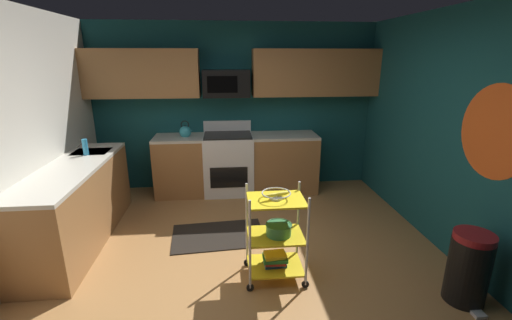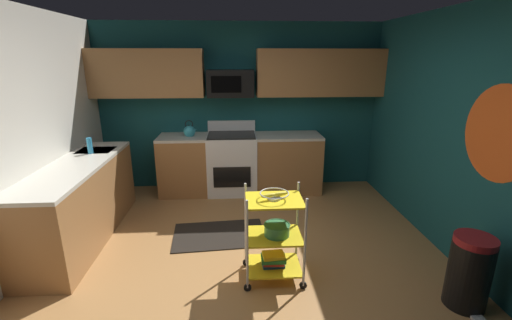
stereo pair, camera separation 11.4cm
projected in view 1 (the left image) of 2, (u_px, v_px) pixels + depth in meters
The scene contains 16 objects.
floor at pixel (246, 268), 3.56m from camera, with size 4.40×4.80×0.04m, color #A87542.
wall_back at pixel (235, 108), 5.49m from camera, with size 4.52×0.06×2.60m, color #14474C.
wall_right at pixel (470, 140), 3.38m from camera, with size 0.06×4.80×2.60m, color #14474C.
wall_flower_decal at pixel (495, 132), 3.03m from camera, with size 0.85×0.85×0.00m, color #E5591E.
counter_run at pixel (175, 179), 4.74m from camera, with size 3.46×2.75×0.92m.
oven_range at pixel (228, 163), 5.41m from camera, with size 0.76×0.65×1.10m.
upper_cabinets at pixel (237, 73), 5.15m from camera, with size 4.40×0.33×0.70m.
microwave at pixel (226, 83), 5.15m from camera, with size 0.70×0.39×0.40m.
rolling_cart at pixel (275, 235), 3.27m from camera, with size 0.59×0.43×0.91m.
fruit_bowl at pixel (276, 194), 3.15m from camera, with size 0.27×0.27×0.07m.
mixing_bowl_large at pixel (279, 229), 3.26m from camera, with size 0.25×0.25×0.11m.
book_stack at pixel (275, 259), 3.35m from camera, with size 0.24×0.17×0.13m.
kettle at pixel (185, 132), 5.20m from camera, with size 0.21×0.18×0.26m.
dish_soap_bottle at pixel (85, 147), 4.22m from camera, with size 0.06×0.06×0.20m, color #2D8CBF.
trash_can at pixel (468, 268), 2.98m from camera, with size 0.34×0.42×0.66m.
floor_rug at pixel (218, 235), 4.17m from camera, with size 1.10×0.70×0.01m, color black.
Camera 1 is at (-0.19, -3.08, 2.09)m, focal length 24.05 mm.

